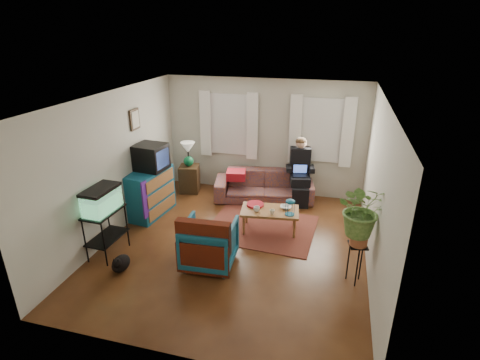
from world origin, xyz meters
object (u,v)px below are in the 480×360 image
(side_table, at_px, (190,179))
(aquarium_stand, at_px, (107,233))
(dresser, at_px, (150,193))
(coffee_table, at_px, (270,220))
(sofa, at_px, (264,181))
(plant_stand, at_px, (355,263))
(armchair, at_px, (209,241))

(side_table, height_order, aquarium_stand, aquarium_stand)
(side_table, distance_m, dresser, 1.34)
(dresser, relative_size, coffee_table, 1.00)
(coffee_table, bearing_deg, sofa, 98.80)
(dresser, xyz_separation_m, coffee_table, (2.50, -0.06, -0.26))
(dresser, relative_size, plant_stand, 1.63)
(sofa, bearing_deg, side_table, 169.82)
(armchair, relative_size, coffee_table, 0.78)
(coffee_table, xyz_separation_m, plant_stand, (1.53, -1.18, 0.11))
(side_table, height_order, armchair, armchair)
(sofa, xyz_separation_m, plant_stand, (1.92, -2.56, -0.10))
(sofa, xyz_separation_m, aquarium_stand, (-2.11, -2.85, -0.02))
(side_table, bearing_deg, armchair, -61.81)
(armchair, height_order, coffee_table, armchair)
(coffee_table, bearing_deg, aquarium_stand, -156.65)
(coffee_table, bearing_deg, armchair, -127.08)
(plant_stand, bearing_deg, coffee_table, 142.22)
(plant_stand, bearing_deg, dresser, 162.87)
(aquarium_stand, height_order, coffee_table, aquarium_stand)
(sofa, relative_size, armchair, 2.59)
(sofa, bearing_deg, armchair, -108.95)
(aquarium_stand, relative_size, plant_stand, 1.24)
(armchair, bearing_deg, side_table, -64.96)
(dresser, bearing_deg, armchair, -30.67)
(dresser, distance_m, aquarium_stand, 1.53)
(aquarium_stand, distance_m, plant_stand, 4.05)
(side_table, height_order, plant_stand, plant_stand)
(aquarium_stand, xyz_separation_m, plant_stand, (4.03, 0.29, -0.08))
(side_table, xyz_separation_m, aquarium_stand, (-0.35, -2.81, 0.09))
(side_table, bearing_deg, aquarium_stand, -97.10)
(aquarium_stand, xyz_separation_m, armchair, (1.76, 0.18, 0.01))
(side_table, distance_m, armchair, 2.99)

